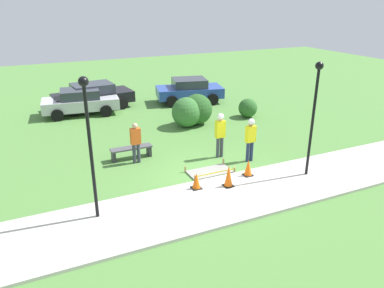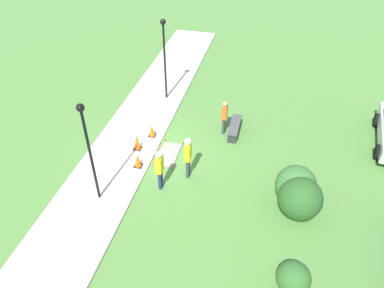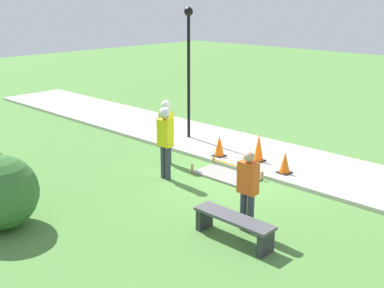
{
  "view_description": "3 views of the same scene",
  "coord_description": "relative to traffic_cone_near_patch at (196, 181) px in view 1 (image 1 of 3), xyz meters",
  "views": [
    {
      "loc": [
        -5.99,
        -10.88,
        6.26
      ],
      "look_at": [
        -0.5,
        0.97,
        1.13
      ],
      "focal_mm": 35.0,
      "sensor_mm": 36.0,
      "label": 1
    },
    {
      "loc": [
        12.1,
        4.58,
        10.5
      ],
      "look_at": [
        0.04,
        1.64,
        0.8
      ],
      "focal_mm": 35.0,
      "sensor_mm": 36.0,
      "label": 2
    },
    {
      "loc": [
        -7.5,
        9.78,
        4.52
      ],
      "look_at": [
        0.34,
        1.59,
        1.07
      ],
      "focal_mm": 45.0,
      "sensor_mm": 36.0,
      "label": 3
    }
  ],
  "objects": [
    {
      "name": "sidewalk",
      "position": [
        1.02,
        -0.95,
        -0.33
      ],
      "size": [
        28.0,
        2.93,
        0.1
      ],
      "color": "#BCB7AD",
      "rests_on": "ground_plane"
    },
    {
      "name": "traffic_cone_far_patch",
      "position": [
        1.09,
        -0.32,
        0.11
      ],
      "size": [
        0.34,
        0.34,
        0.8
      ],
      "color": "black",
      "rests_on": "sidewalk"
    },
    {
      "name": "lamppost_near",
      "position": [
        4.21,
        -0.72,
        2.42
      ],
      "size": [
        0.28,
        0.28,
        4.16
      ],
      "color": "black",
      "rests_on": "sidewalk"
    },
    {
      "name": "parked_car_silver",
      "position": [
        -2.05,
        10.98,
        0.38
      ],
      "size": [
        4.34,
        2.41,
        1.46
      ],
      "rotation": [
        0.0,
        0.0,
        -0.12
      ],
      "color": "#BCBCC1",
      "rests_on": "ground_plane"
    },
    {
      "name": "lamppost_far",
      "position": [
        -3.47,
        -0.35,
        2.46
      ],
      "size": [
        0.28,
        0.28,
        4.25
      ],
      "color": "black",
      "rests_on": "sidewalk"
    },
    {
      "name": "wet_concrete_patch",
      "position": [
        1.09,
        1.08,
        -0.35
      ],
      "size": [
        1.72,
        0.91,
        0.25
      ],
      "color": "gray",
      "rests_on": "ground_plane"
    },
    {
      "name": "shrub_rounded_mid",
      "position": [
        6.29,
        6.54,
        0.14
      ],
      "size": [
        1.05,
        1.05,
        1.05
      ],
      "color": "#2D6028",
      "rests_on": "ground_plane"
    },
    {
      "name": "worker_assistant",
      "position": [
        2.16,
        2.26,
        0.78
      ],
      "size": [
        0.4,
        0.28,
        1.91
      ],
      "color": "#383D47",
      "rests_on": "ground_plane"
    },
    {
      "name": "worker_supervisor",
      "position": [
        3.06,
        1.38,
        0.71
      ],
      "size": [
        0.4,
        0.26,
        1.82
      ],
      "color": "navy",
      "rests_on": "ground_plane"
    },
    {
      "name": "shrub_rounded_near",
      "position": [
        2.53,
        6.48,
        0.38
      ],
      "size": [
        1.53,
        1.53,
        1.53
      ],
      "color": "#387033",
      "rests_on": "ground_plane"
    },
    {
      "name": "parked_car_black",
      "position": [
        -1.17,
        11.88,
        0.42
      ],
      "size": [
        4.75,
        2.52,
        1.52
      ],
      "rotation": [
        0.0,
        0.0,
        0.09
      ],
      "color": "black",
      "rests_on": "ground_plane"
    },
    {
      "name": "parked_car_blue",
      "position": [
        4.67,
        10.83,
        0.41
      ],
      "size": [
        4.43,
        2.88,
        1.51
      ],
      "rotation": [
        0.0,
        0.0,
        -0.23
      ],
      "color": "#28479E",
      "rests_on": "ground_plane"
    },
    {
      "name": "bystander_in_orange_shirt",
      "position": [
        -1.17,
        3.16,
        0.57
      ],
      "size": [
        0.4,
        0.22,
        1.69
      ],
      "color": "#383D47",
      "rests_on": "ground_plane"
    },
    {
      "name": "park_bench",
      "position": [
        -1.24,
        3.66,
        -0.03
      ],
      "size": [
        1.72,
        0.44,
        0.5
      ],
      "color": "#2D2D33",
      "rests_on": "ground_plane"
    },
    {
      "name": "ground_plane",
      "position": [
        1.02,
        0.52,
        -0.38
      ],
      "size": [
        60.0,
        60.0,
        0.0
      ],
      "primitive_type": "plane",
      "color": "#51843D"
    },
    {
      "name": "shrub_rounded_far",
      "position": [
        3.21,
        6.65,
        0.41
      ],
      "size": [
        1.6,
        1.6,
        1.6
      ],
      "color": "#285623",
      "rests_on": "ground_plane"
    },
    {
      "name": "traffic_cone_sidewalk_edge",
      "position": [
        2.17,
        0.11,
        0.02
      ],
      "size": [
        0.34,
        0.34,
        0.62
      ],
      "color": "black",
      "rests_on": "sidewalk"
    },
    {
      "name": "traffic_cone_near_patch",
      "position": [
        0.0,
        0.0,
        0.0
      ],
      "size": [
        0.34,
        0.34,
        0.58
      ],
      "color": "black",
      "rests_on": "sidewalk"
    }
  ]
}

